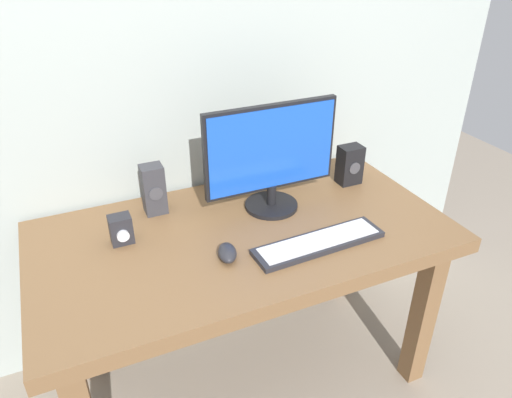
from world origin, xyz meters
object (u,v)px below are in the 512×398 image
(audio_controller, at_px, (121,230))
(mouse, at_px, (227,253))
(monitor, at_px, (271,156))
(desk, at_px, (244,253))
(keyboard_primary, at_px, (319,243))
(speaker_left, at_px, (154,189))
(speaker_right, at_px, (350,165))

(audio_controller, bearing_deg, mouse, -38.23)
(monitor, relative_size, audio_controller, 5.08)
(desk, bearing_deg, keyboard_primary, -43.67)
(mouse, bearing_deg, speaker_left, 124.30)
(speaker_right, relative_size, speaker_left, 0.86)
(desk, bearing_deg, monitor, 35.65)
(desk, xyz_separation_m, speaker_left, (-0.26, 0.26, 0.20))
(monitor, distance_m, keyboard_primary, 0.37)
(speaker_right, bearing_deg, keyboard_primary, -135.12)
(monitor, xyz_separation_m, mouse, (-0.28, -0.25, -0.20))
(desk, distance_m, keyboard_primary, 0.30)
(speaker_right, bearing_deg, monitor, -173.65)
(monitor, distance_m, speaker_left, 0.46)
(mouse, bearing_deg, audio_controller, 155.81)
(desk, height_order, monitor, monitor)
(speaker_right, distance_m, audio_controller, 0.97)
(desk, distance_m, monitor, 0.38)
(mouse, bearing_deg, monitor, 55.78)
(speaker_right, height_order, audio_controller, speaker_right)
(audio_controller, bearing_deg, desk, -14.47)
(monitor, bearing_deg, audio_controller, -178.91)
(desk, height_order, speaker_left, speaker_left)
(mouse, xyz_separation_m, speaker_right, (0.67, 0.29, 0.06))
(monitor, bearing_deg, speaker_right, 6.35)
(desk, height_order, audio_controller, audio_controller)
(monitor, relative_size, speaker_left, 2.69)
(keyboard_primary, xyz_separation_m, audio_controller, (-0.61, 0.30, 0.04))
(desk, bearing_deg, audio_controller, 165.53)
(monitor, xyz_separation_m, keyboard_primary, (0.04, -0.31, -0.21))
(desk, height_order, mouse, mouse)
(speaker_right, bearing_deg, speaker_left, 173.02)
(speaker_left, bearing_deg, speaker_right, -6.98)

